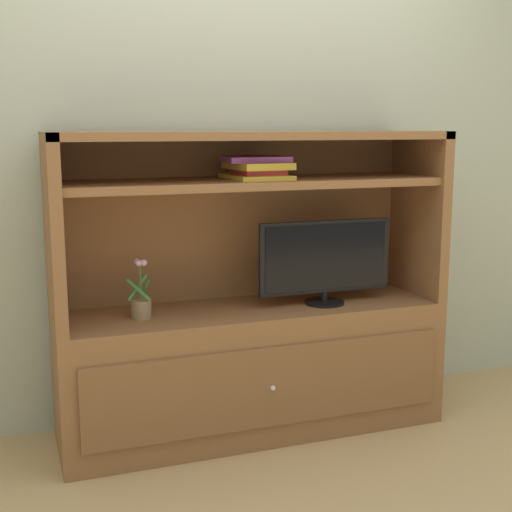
{
  "coord_description": "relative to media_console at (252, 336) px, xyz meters",
  "views": [
    {
      "loc": [
        -1.06,
        -2.58,
        1.42
      ],
      "look_at": [
        0.0,
        0.35,
        0.85
      ],
      "focal_mm": 49.36,
      "sensor_mm": 36.0,
      "label": 1
    }
  ],
  "objects": [
    {
      "name": "tv_monitor",
      "position": [
        0.34,
        -0.06,
        0.35
      ],
      "size": [
        0.65,
        0.19,
        0.4
      ],
      "color": "black",
      "rests_on": "media_console"
    },
    {
      "name": "potted_plant",
      "position": [
        -0.52,
        -0.02,
        0.2
      ],
      "size": [
        0.1,
        0.11,
        0.26
      ],
      "color": "#8C7251",
      "rests_on": "media_console"
    },
    {
      "name": "painted_rear_wall",
      "position": [
        0.0,
        0.34,
        0.94
      ],
      "size": [
        6.0,
        0.1,
        2.8
      ],
      "primitive_type": "cube",
      "color": "#ADB29E",
      "rests_on": "ground_plane"
    },
    {
      "name": "ground_plane",
      "position": [
        0.0,
        -0.41,
        -0.46
      ],
      "size": [
        8.0,
        8.0,
        0.0
      ],
      "primitive_type": "plane",
      "color": "tan"
    },
    {
      "name": "magazine_stack",
      "position": [
        0.02,
        -0.0,
        0.78
      ],
      "size": [
        0.29,
        0.33,
        0.1
      ],
      "color": "gold",
      "rests_on": "media_console"
    },
    {
      "name": "media_console",
      "position": [
        0.0,
        0.0,
        0.0
      ],
      "size": [
        1.79,
        0.52,
        1.4
      ],
      "color": "brown",
      "rests_on": "ground_plane"
    }
  ]
}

